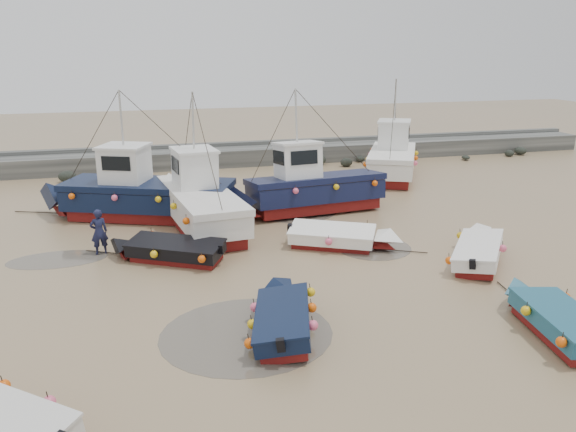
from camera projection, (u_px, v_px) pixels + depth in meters
name	position (u px, v px, depth m)	size (l,w,h in m)	color
ground	(286.00, 292.00, 19.60)	(120.00, 120.00, 0.00)	#927655
seawall	(209.00, 158.00, 39.77)	(60.00, 4.92, 1.50)	slate
puddle_a	(246.00, 334.00, 16.78)	(5.21, 5.21, 0.01)	#585045
puddle_b	(374.00, 247.00, 23.92)	(3.20, 3.20, 0.01)	#585045
puddle_c	(57.00, 260.00, 22.57)	(3.90, 3.90, 0.01)	#585045
puddle_d	(289.00, 205.00, 30.24)	(5.15, 5.15, 0.01)	#585045
dinghy_1	(286.00, 313.00, 16.88)	(2.74, 5.74, 1.43)	maroon
dinghy_2	(555.00, 315.00, 16.75)	(2.54, 5.86, 1.43)	maroon
dinghy_3	(481.00, 248.00, 22.36)	(4.56, 5.45, 1.43)	maroon
dinghy_4	(168.00, 247.00, 22.39)	(5.64, 3.69, 1.43)	maroon
dinghy_5	(341.00, 235.00, 23.81)	(5.53, 3.49, 1.43)	maroon
cabin_boat_0	(136.00, 192.00, 27.70)	(11.08, 6.22, 6.22)	maroon
cabin_boat_1	(197.00, 199.00, 26.45)	(3.83, 10.80, 6.22)	maroon
cabin_boat_2	(305.00, 187.00, 28.50)	(10.15, 3.44, 6.22)	maroon
cabin_boat_3	(393.00, 156.00, 36.37)	(6.03, 9.15, 6.22)	maroon
person	(101.00, 254.00, 23.20)	(0.70, 0.46, 1.92)	#181B37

